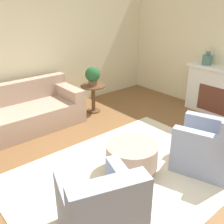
# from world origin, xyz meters

# --- Properties ---
(ground_plane) EXTENTS (16.00, 16.00, 0.00)m
(ground_plane) POSITION_xyz_m (0.00, 0.00, 0.00)
(ground_plane) COLOR brown
(wall_back) EXTENTS (9.82, 0.12, 2.80)m
(wall_back) POSITION_xyz_m (0.00, 2.97, 1.40)
(wall_back) COLOR beige
(wall_back) RESTS_ON ground_plane
(rug) EXTENTS (3.29, 2.37, 0.01)m
(rug) POSITION_xyz_m (0.00, 0.00, 0.01)
(rug) COLOR beige
(rug) RESTS_ON ground_plane
(couch) EXTENTS (2.03, 0.95, 0.85)m
(couch) POSITION_xyz_m (-0.45, 2.36, 0.31)
(couch) COLOR tan
(couch) RESTS_ON ground_plane
(armchair_left) EXTENTS (0.94, 0.98, 0.91)m
(armchair_left) POSITION_xyz_m (-0.98, -0.61, 0.36)
(armchair_left) COLOR #8E99B2
(armchair_left) RESTS_ON rug
(armchair_right) EXTENTS (0.94, 0.98, 0.91)m
(armchair_right) POSITION_xyz_m (0.98, -0.61, 0.36)
(armchair_right) COLOR #8E99B2
(armchair_right) RESTS_ON rug
(ottoman_table) EXTENTS (0.73, 0.73, 0.44)m
(ottoman_table) POSITION_xyz_m (0.07, 0.03, 0.29)
(ottoman_table) COLOR tan
(ottoman_table) RESTS_ON rug
(side_table) EXTENTS (0.53, 0.53, 0.61)m
(side_table) POSITION_xyz_m (0.99, 2.16, 0.42)
(side_table) COLOR brown
(side_table) RESTS_ON ground_plane
(fireplace) EXTENTS (0.44, 1.48, 1.02)m
(fireplace) POSITION_xyz_m (2.93, 0.33, 0.53)
(fireplace) COLOR white
(fireplace) RESTS_ON ground_plane
(vase_mantel_near) EXTENTS (0.21, 0.21, 0.28)m
(vase_mantel_near) POSITION_xyz_m (2.92, 0.71, 1.13)
(vase_mantel_near) COLOR #477066
(vase_mantel_near) RESTS_ON fireplace
(potted_plant_on_side_table) EXTENTS (0.31, 0.31, 0.39)m
(potted_plant_on_side_table) POSITION_xyz_m (0.99, 2.16, 0.82)
(potted_plant_on_side_table) COLOR brown
(potted_plant_on_side_table) RESTS_ON side_table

